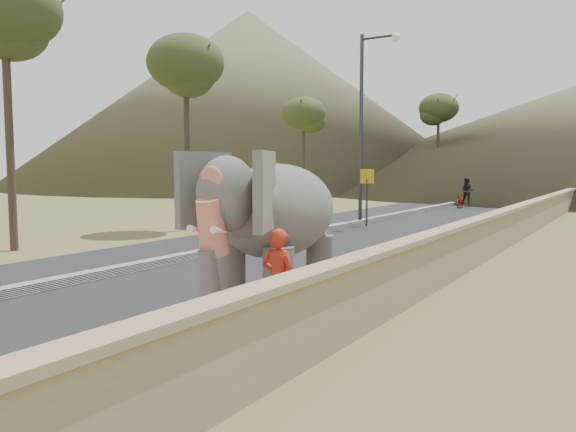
# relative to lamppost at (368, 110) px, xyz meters

# --- Properties ---
(ground) EXTENTS (160.00, 160.00, 0.00)m
(ground) POSITION_rel_lamppost_xyz_m (4.69, -18.25, -4.87)
(ground) COLOR olive
(ground) RESTS_ON ground
(road) EXTENTS (7.00, 120.00, 0.03)m
(road) POSITION_rel_lamppost_xyz_m (-0.31, -8.25, -4.86)
(road) COLOR black
(road) RESTS_ON ground
(median) EXTENTS (0.35, 120.00, 0.22)m
(median) POSITION_rel_lamppost_xyz_m (-0.31, -8.25, -4.76)
(median) COLOR black
(median) RESTS_ON ground
(walkway) EXTENTS (3.00, 120.00, 0.15)m
(walkway) POSITION_rel_lamppost_xyz_m (4.69, -8.25, -4.80)
(walkway) COLOR #9E9687
(walkway) RESTS_ON ground
(parapet) EXTENTS (0.30, 120.00, 1.10)m
(parapet) POSITION_rel_lamppost_xyz_m (6.34, -8.25, -4.32)
(parapet) COLOR tan
(parapet) RESTS_ON ground
(lamppost) EXTENTS (1.76, 0.36, 8.00)m
(lamppost) POSITION_rel_lamppost_xyz_m (0.00, 0.00, 0.00)
(lamppost) COLOR #303136
(lamppost) RESTS_ON ground
(signboard) EXTENTS (0.60, 0.08, 2.40)m
(signboard) POSITION_rel_lamppost_xyz_m (0.19, -0.42, -3.23)
(signboard) COLOR #2D2D33
(signboard) RESTS_ON ground
(hill_left) EXTENTS (60.00, 60.00, 22.00)m
(hill_left) POSITION_rel_lamppost_xyz_m (-33.31, 36.75, 6.13)
(hill_left) COLOR brown
(hill_left) RESTS_ON ground
(elephant_and_man) EXTENTS (2.27, 3.68, 2.56)m
(elephant_and_man) POSITION_rel_lamppost_xyz_m (4.71, -14.02, -3.45)
(elephant_and_man) COLOR #67635D
(elephant_and_man) RESTS_ON ground
(motorcyclist) EXTENTS (1.05, 1.66, 1.83)m
(motorcyclist) POSITION_rel_lamppost_xyz_m (0.92, 11.81, -4.15)
(motorcyclist) COLOR maroon
(motorcyclist) RESTS_ON ground
(trees) EXTENTS (47.87, 44.16, 9.26)m
(trees) POSITION_rel_lamppost_xyz_m (5.45, 10.67, -0.92)
(trees) COLOR #473828
(trees) RESTS_ON ground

